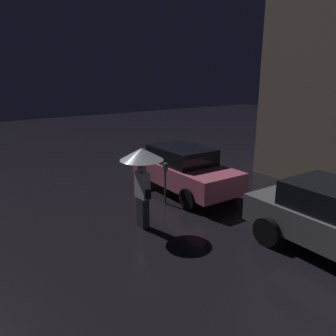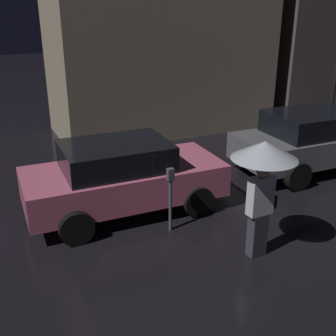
{
  "view_description": "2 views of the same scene",
  "coord_description": "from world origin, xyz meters",
  "px_view_note": "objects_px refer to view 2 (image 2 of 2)",
  "views": [
    {
      "loc": [
        0.28,
        -5.14,
        3.66
      ],
      "look_at": [
        -7.19,
        0.34,
        1.05
      ],
      "focal_mm": 35.0,
      "sensor_mm": 36.0,
      "label": 1
    },
    {
      "loc": [
        -10.14,
        -6.04,
        4.03
      ],
      "look_at": [
        -7.07,
        0.36,
        1.18
      ],
      "focal_mm": 45.0,
      "sensor_mm": 36.0,
      "label": 2
    }
  ],
  "objects_px": {
    "parked_car_pink": "(123,176)",
    "parking_meter": "(170,193)",
    "parked_car_grey": "(314,139)",
    "pedestrian_with_umbrella": "(263,166)"
  },
  "relations": [
    {
      "from": "parked_car_pink",
      "to": "parking_meter",
      "type": "relative_size",
      "value": 3.21
    },
    {
      "from": "parked_car_pink",
      "to": "parking_meter",
      "type": "distance_m",
      "value": 1.23
    },
    {
      "from": "parked_car_pink",
      "to": "parked_car_grey",
      "type": "xyz_separation_m",
      "value": [
        5.1,
        0.12,
        0.02
      ]
    },
    {
      "from": "parked_car_pink",
      "to": "parked_car_grey",
      "type": "distance_m",
      "value": 5.1
    },
    {
      "from": "pedestrian_with_umbrella",
      "to": "parked_car_grey",
      "type": "bearing_deg",
      "value": -145.68
    },
    {
      "from": "parked_car_pink",
      "to": "pedestrian_with_umbrella",
      "type": "distance_m",
      "value": 3.01
    },
    {
      "from": "parking_meter",
      "to": "parked_car_grey",
      "type": "bearing_deg",
      "value": 15.11
    },
    {
      "from": "parked_car_grey",
      "to": "parked_car_pink",
      "type": "bearing_deg",
      "value": -176.45
    },
    {
      "from": "parked_car_pink",
      "to": "parked_car_grey",
      "type": "relative_size",
      "value": 0.97
    },
    {
      "from": "parked_car_pink",
      "to": "parked_car_grey",
      "type": "bearing_deg",
      "value": 3.24
    }
  ]
}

